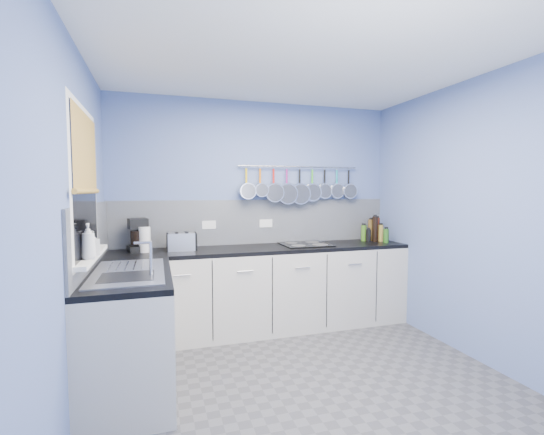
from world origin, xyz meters
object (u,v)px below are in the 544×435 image
toaster (182,242)px  canister (192,243)px  coffee_maker (138,235)px  soap_bottle_b (93,243)px  soap_bottle_a (88,241)px  hob (305,244)px  paper_towel (145,240)px

toaster → canister: toaster is taller
coffee_maker → soap_bottle_b: bearing=-117.4°
soap_bottle_a → hob: soap_bottle_a is taller
paper_towel → canister: (0.46, 0.01, -0.06)m
paper_towel → soap_bottle_a: bearing=-105.5°
soap_bottle_b → paper_towel: size_ratio=0.69×
soap_bottle_a → paper_towel: 1.20m
toaster → soap_bottle_b: bearing=-124.3°
soap_bottle_b → paper_towel: soap_bottle_b is taller
soap_bottle_a → coffee_maker: (0.25, 1.21, -0.11)m
soap_bottle_b → coffee_maker: 1.08m
paper_towel → coffee_maker: size_ratio=0.76×
soap_bottle_b → toaster: bearing=55.8°
canister → hob: (1.24, -0.02, -0.06)m
soap_bottle_a → soap_bottle_b: bearing=90.0°
canister → toaster: bearing=-177.0°
paper_towel → canister: paper_towel is taller
canister → hob: canister is taller
soap_bottle_a → toaster: 1.35m
soap_bottle_a → soap_bottle_b: (0.00, 0.17, -0.03)m
toaster → coffee_maker: bearing=172.1°
soap_bottle_b → hob: (2.02, 0.97, -0.23)m
paper_towel → coffee_maker: coffee_maker is taller
toaster → hob: 1.35m
paper_towel → hob: bearing=-0.3°
canister → hob: size_ratio=0.26×
soap_bottle_b → toaster: size_ratio=0.62×
coffee_maker → canister: size_ratio=2.41×
hob → soap_bottle_b: bearing=-154.2°
canister → soap_bottle_b: bearing=-128.0°
soap_bottle_b → hob: bearing=25.8°
soap_bottle_b → coffee_maker: bearing=76.3°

